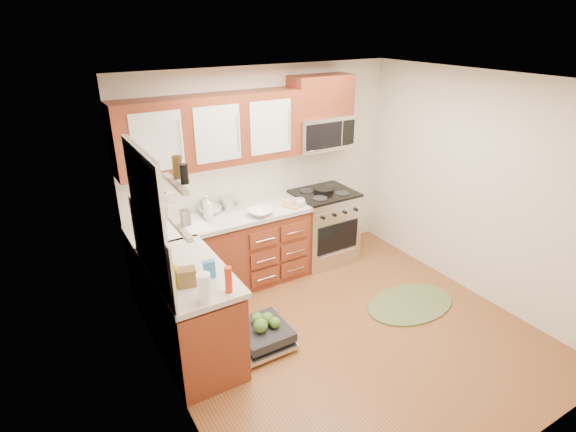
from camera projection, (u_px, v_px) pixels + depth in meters
floor at (347, 332)px, 4.64m from camera, size 3.50×3.50×0.00m
ceiling at (363, 82)px, 3.63m from camera, size 3.50×3.50×0.00m
wall_back at (265, 171)px, 5.51m from camera, size 3.50×0.04×2.50m
wall_front at (533, 324)px, 2.76m from camera, size 3.50×0.04×2.50m
wall_left at (167, 273)px, 3.31m from camera, size 0.04×3.50×2.50m
wall_right at (479, 189)px, 4.95m from camera, size 0.04×3.50×2.50m
base_cabinet_back at (224, 255)px, 5.26m from camera, size 2.05×0.60×0.85m
base_cabinet_left at (192, 315)px, 4.20m from camera, size 0.60×1.25×0.85m
countertop_back at (222, 219)px, 5.06m from camera, size 2.07×0.64×0.05m
countertop_left at (188, 271)px, 4.01m from camera, size 0.64×1.27×0.05m
backsplash_back at (210, 185)px, 5.17m from camera, size 2.05×0.02×0.57m
backsplash_left at (151, 249)px, 3.75m from camera, size 0.02×1.25×0.57m
upper_cabinets at (211, 131)px, 4.78m from camera, size 2.05×0.35×0.75m
cabinet_over_mw at (321, 95)px, 5.33m from camera, size 0.76×0.35×0.47m
range at (323, 226)px, 5.89m from camera, size 0.76×0.64×0.95m
microwave at (321, 132)px, 5.49m from camera, size 0.76×0.38×0.40m
sink at (178, 238)px, 4.84m from camera, size 0.62×0.50×0.26m
dishwasher at (260, 336)px, 4.43m from camera, size 0.70×0.60×0.20m
window at (146, 212)px, 3.59m from camera, size 0.03×1.05×1.05m
window_blind at (144, 172)px, 3.47m from camera, size 0.02×0.96×0.40m
shelf_upper at (175, 184)px, 2.73m from camera, size 0.04×0.40×0.03m
shelf_lower at (180, 228)px, 2.85m from camera, size 0.04×0.40×0.03m
rug at (410, 304)px, 5.08m from camera, size 1.21×0.90×0.02m
skillet at (324, 190)px, 5.70m from camera, size 0.27×0.27×0.05m
stock_pot at (230, 204)px, 5.24m from camera, size 0.25×0.25×0.13m
cutting_board at (296, 204)px, 5.38m from camera, size 0.36×0.30×0.02m
canister at (207, 205)px, 5.14m from camera, size 0.13×0.13×0.16m
paper_towel_roll at (204, 288)px, 3.50m from camera, size 0.13×0.13×0.24m
mustard_bottle at (174, 275)px, 3.72m from camera, size 0.06×0.06×0.19m
red_bottle at (229, 280)px, 3.62m from camera, size 0.07×0.07×0.23m
wooden_box at (187, 277)px, 3.72m from camera, size 0.18×0.15×0.16m
blue_carton at (209, 269)px, 3.84m from camera, size 0.11×0.07×0.16m
bowl_a at (261, 213)px, 5.08m from camera, size 0.35×0.35×0.07m
bowl_b at (210, 210)px, 5.13m from camera, size 0.34×0.34×0.08m
cup at (300, 202)px, 5.32m from camera, size 0.13×0.13×0.09m
soap_bottle_a at (208, 208)px, 4.94m from camera, size 0.11×0.11×0.28m
soap_bottle_b at (158, 251)px, 4.09m from camera, size 0.12×0.12×0.21m
soap_bottle_c at (167, 261)px, 3.98m from camera, size 0.14×0.14×0.15m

